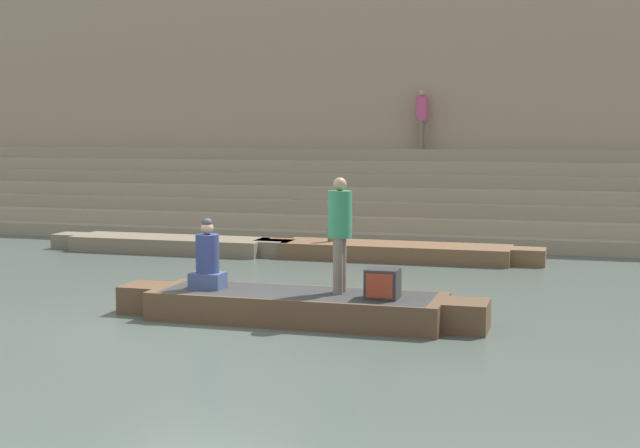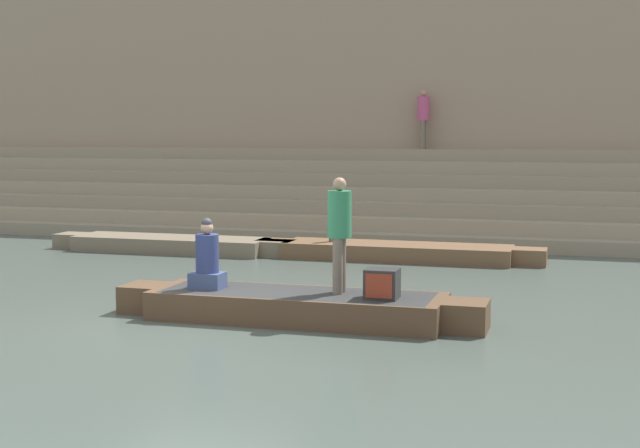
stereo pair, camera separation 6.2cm
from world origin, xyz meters
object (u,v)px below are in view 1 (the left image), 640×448
Objects in this scene: person_rowing at (207,260)px; mooring_post at (331,234)px; rowboat_main at (297,305)px; person_on_steps at (422,115)px; person_standing at (340,227)px; moored_boat_shore at (170,244)px; moored_boat_distant at (395,251)px; tv_set at (383,284)px.

person_rowing reaches higher than mooring_post.
person_on_steps is at bearing 90.60° from rowboat_main.
person_standing reaches higher than person_rowing.
moored_boat_distant is (5.32, 0.21, 0.00)m from moored_boat_shore.
person_rowing is 0.65× the size of person_on_steps.
tv_set is at bearing -3.84° from person_standing.
person_rowing is 6.72m from mooring_post.
person_on_steps is (-0.93, 12.28, 1.86)m from person_standing.
moored_boat_shore is (-5.81, 6.33, -1.22)m from person_standing.
moored_boat_shore is (-3.78, 6.51, -0.66)m from person_rowing.
moored_boat_shore is 8.28m from person_on_steps.
mooring_post is (-2.66, 6.79, -0.12)m from tv_set.
tv_set is 7.29m from mooring_post.
person_standing is 1.59× the size of person_rowing.
mooring_post is 0.63× the size of person_on_steps.
tv_set is at bearing -68.63° from mooring_post.
mooring_post is at bearing 100.50° from rowboat_main.
mooring_post is (3.85, 0.20, 0.32)m from moored_boat_shore.
moored_boat_distant is at bearing 99.61° from tv_set.
tv_set is (0.70, -0.25, -0.77)m from person_standing.
moored_boat_distant is (-1.19, 6.80, -0.45)m from tv_set.
person_on_steps reaches higher than moored_boat_distant.
person_standing is at bearing -79.93° from moored_boat_distant.
rowboat_main is 12.78m from person_on_steps.
person_rowing is at bearing 178.09° from tv_set.
person_on_steps is (-0.32, 12.41, 3.04)m from rowboat_main.
rowboat_main is at bearing 33.62° from person_on_steps.
rowboat_main is at bearing -85.29° from moored_boat_distant.
person_standing reaches higher than mooring_post.
tv_set is at bearing 39.58° from person_on_steps.
person_rowing reaches higher than tv_set.
person_on_steps reaches higher than rowboat_main.
mooring_post is at bearing 6.10° from moored_boat_shore.
person_standing is 2.11m from person_rowing.
moored_boat_shore is 3.62× the size of person_on_steps.
tv_set is 0.28× the size of person_on_steps.
mooring_post is (0.07, 6.71, -0.34)m from person_rowing.
tv_set is 6.92m from moored_boat_distant.
person_on_steps is (4.88, 5.94, 3.08)m from moored_boat_shore.
person_rowing reaches higher than moored_boat_distant.
rowboat_main is 1.38m from tv_set.
tv_set is 9.27m from moored_boat_shore.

